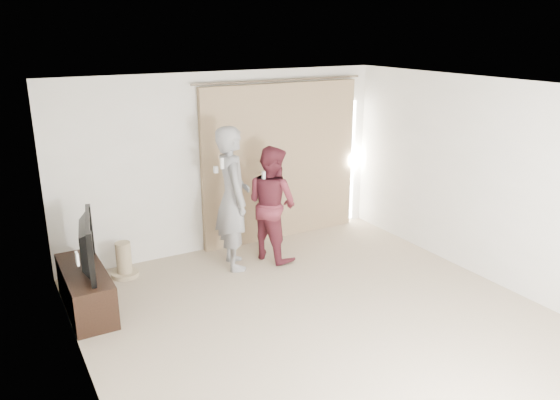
% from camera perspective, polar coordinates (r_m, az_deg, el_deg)
% --- Properties ---
extents(floor, '(5.50, 5.50, 0.00)m').
position_cam_1_polar(floor, '(6.26, 5.13, -13.00)').
color(floor, tan).
rests_on(floor, ground).
extents(wall_back, '(5.00, 0.04, 2.60)m').
position_cam_1_polar(wall_back, '(8.02, -5.75, 3.97)').
color(wall_back, white).
rests_on(wall_back, ground).
extents(wall_left, '(0.04, 5.50, 2.60)m').
position_cam_1_polar(wall_left, '(4.83, -19.92, -6.39)').
color(wall_left, white).
rests_on(wall_left, ground).
extents(ceiling, '(5.00, 5.50, 0.01)m').
position_cam_1_polar(ceiling, '(5.42, 5.88, 11.40)').
color(ceiling, silver).
rests_on(ceiling, wall_back).
extents(curtain, '(2.80, 0.11, 2.46)m').
position_cam_1_polar(curtain, '(8.38, 0.19, 3.97)').
color(curtain, tan).
rests_on(curtain, ground).
extents(tv_console, '(0.46, 1.32, 0.51)m').
position_cam_1_polar(tv_console, '(6.84, -19.64, -8.82)').
color(tv_console, black).
rests_on(tv_console, ground).
extents(tv, '(0.33, 1.09, 0.62)m').
position_cam_1_polar(tv, '(6.62, -20.14, -4.42)').
color(tv, black).
rests_on(tv, tv_console).
extents(scratching_post, '(0.36, 0.36, 0.48)m').
position_cam_1_polar(scratching_post, '(7.57, -15.97, -6.33)').
color(scratching_post, tan).
rests_on(scratching_post, ground).
extents(person_man, '(0.61, 0.80, 1.97)m').
position_cam_1_polar(person_man, '(7.36, -4.97, 0.18)').
color(person_man, gray).
rests_on(person_man, ground).
extents(person_woman, '(0.84, 0.95, 1.64)m').
position_cam_1_polar(person_woman, '(7.66, -0.85, -0.33)').
color(person_woman, maroon).
rests_on(person_woman, ground).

